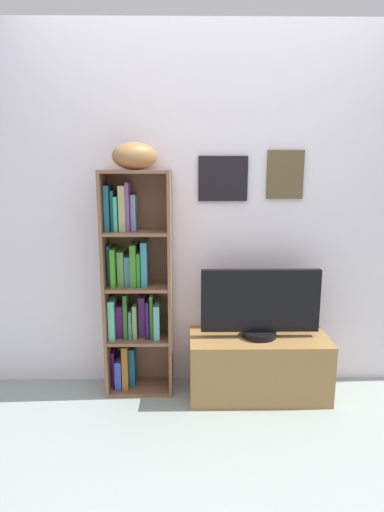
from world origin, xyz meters
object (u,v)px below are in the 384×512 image
bookshelf (133,287)px  television (260,304)px  football (135,156)px  tv_stand (258,365)px

bookshelf → television: bearing=-7.2°
bookshelf → television: size_ratio=1.93×
football → television: 1.21m
football → tv_stand: bearing=-5.7°
bookshelf → television: bookshelf is taller
bookshelf → football: football is taller
tv_stand → television: bearing=90.0°
football → tv_stand: 1.56m
football → bookshelf: bearing=142.6°
tv_stand → bookshelf: bearing=172.7°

